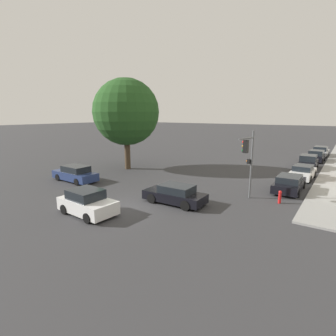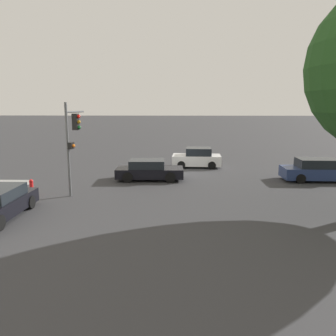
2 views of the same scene
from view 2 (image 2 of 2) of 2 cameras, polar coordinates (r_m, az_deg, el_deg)
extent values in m
plane|color=#333335|center=(23.98, 2.35, -0.84)|extent=(300.00, 300.00, 0.00)
cylinder|color=#515456|center=(18.08, -17.01, 2.95)|extent=(0.14, 0.14, 5.00)
cylinder|color=#515456|center=(18.84, -15.88, 9.41)|extent=(0.42, 2.01, 0.10)
cube|color=black|center=(18.85, -15.80, 7.74)|extent=(0.34, 0.34, 0.90)
sphere|color=red|center=(18.76, -15.32, 8.67)|extent=(0.20, 0.20, 0.20)
sphere|color=#99660F|center=(18.77, -15.28, 7.75)|extent=(0.20, 0.20, 0.20)
sphere|color=#0F511E|center=(18.79, -15.23, 6.84)|extent=(0.20, 0.20, 0.20)
cube|color=black|center=(17.97, -16.54, 3.75)|extent=(0.27, 0.38, 0.35)
sphere|color=orange|center=(17.90, -16.15, 3.75)|extent=(0.18, 0.18, 0.18)
cube|color=navy|center=(23.50, 24.82, -0.76)|extent=(4.74, 1.92, 0.72)
cube|color=black|center=(23.33, 24.51, 0.80)|extent=(2.48, 1.65, 0.57)
cylinder|color=black|center=(24.89, 27.17, -0.88)|extent=(0.61, 0.23, 0.61)
cylinder|color=black|center=(23.84, 20.77, -0.86)|extent=(0.61, 0.23, 0.61)
cylinder|color=black|center=(22.25, 22.09, -1.74)|extent=(0.61, 0.23, 0.61)
cube|color=silver|center=(26.30, 4.98, 1.41)|extent=(3.89, 2.06, 0.80)
cube|color=black|center=(26.20, 5.34, 2.90)|extent=(2.05, 1.76, 0.59)
cylinder|color=black|center=(25.47, 2.34, 0.54)|extent=(0.62, 0.25, 0.61)
cylinder|color=black|center=(27.23, 2.47, 1.21)|extent=(0.62, 0.25, 0.61)
cylinder|color=black|center=(25.50, 7.65, 0.47)|extent=(0.62, 0.25, 0.61)
cylinder|color=black|center=(27.26, 7.44, 1.14)|extent=(0.62, 0.25, 0.61)
cube|color=black|center=(21.64, -3.18, -0.76)|extent=(4.43, 1.95, 0.62)
cube|color=black|center=(21.55, -3.66, 0.73)|extent=(2.32, 1.67, 0.53)
cylinder|color=black|center=(22.48, 0.40, -0.73)|extent=(0.69, 0.24, 0.68)
cylinder|color=black|center=(20.80, 0.42, -1.66)|extent=(0.69, 0.24, 0.68)
cylinder|color=black|center=(22.63, -6.48, -0.72)|extent=(0.69, 0.24, 0.68)
cylinder|color=black|center=(20.97, -7.02, -1.64)|extent=(0.69, 0.24, 0.68)
cylinder|color=black|center=(16.92, -22.83, -5.51)|extent=(0.22, 0.63, 0.63)
cylinder|color=red|center=(19.26, -22.65, -3.40)|extent=(0.20, 0.20, 0.75)
sphere|color=red|center=(19.16, -22.75, -2.14)|extent=(0.22, 0.22, 0.22)
camera|label=1|loc=(37.62, -16.33, 12.32)|focal=28.00mm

